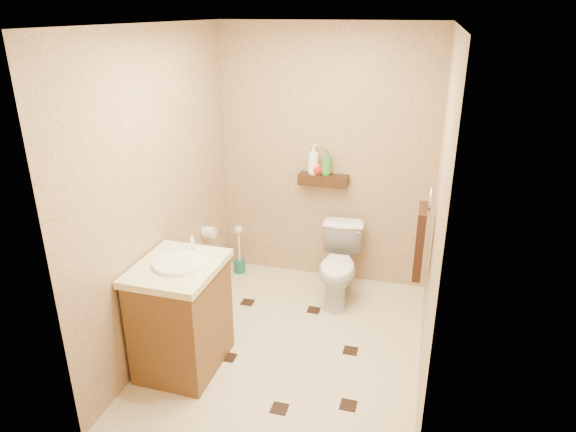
% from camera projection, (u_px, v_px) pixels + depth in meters
% --- Properties ---
extents(ground, '(2.50, 2.50, 0.00)m').
position_uv_depth(ground, '(290.00, 346.00, 4.07)').
color(ground, beige).
rests_on(ground, ground).
extents(wall_back, '(2.00, 0.04, 2.40)m').
position_uv_depth(wall_back, '(326.00, 159.00, 4.73)').
color(wall_back, tan).
rests_on(wall_back, ground).
extents(wall_front, '(2.00, 0.04, 2.40)m').
position_uv_depth(wall_front, '(222.00, 293.00, 2.50)').
color(wall_front, tan).
rests_on(wall_front, ground).
extents(wall_left, '(0.04, 2.50, 2.40)m').
position_uv_depth(wall_left, '(162.00, 193.00, 3.86)').
color(wall_left, tan).
rests_on(wall_left, ground).
extents(wall_right, '(0.04, 2.50, 2.40)m').
position_uv_depth(wall_right, '(437.00, 220.00, 3.37)').
color(wall_right, tan).
rests_on(wall_right, ground).
extents(ceiling, '(2.00, 2.50, 0.02)m').
position_uv_depth(ceiling, '(290.00, 24.00, 3.17)').
color(ceiling, silver).
rests_on(ceiling, wall_back).
extents(wall_shelf, '(0.46, 0.14, 0.10)m').
position_uv_depth(wall_shelf, '(323.00, 180.00, 4.73)').
color(wall_shelf, '#37200F').
rests_on(wall_shelf, wall_back).
extents(floor_accents, '(1.21, 1.35, 0.01)m').
position_uv_depth(floor_accents, '(293.00, 351.00, 4.01)').
color(floor_accents, black).
rests_on(floor_accents, ground).
extents(toilet, '(0.42, 0.68, 0.67)m').
position_uv_depth(toilet, '(339.00, 266.00, 4.62)').
color(toilet, white).
rests_on(toilet, ground).
extents(vanity, '(0.58, 0.69, 0.97)m').
position_uv_depth(vanity, '(182.00, 315.00, 3.71)').
color(vanity, brown).
rests_on(vanity, ground).
extents(toilet_brush, '(0.12, 0.12, 0.51)m').
position_uv_depth(toilet_brush, '(239.00, 256.00, 5.16)').
color(toilet_brush, '#175E52').
rests_on(toilet_brush, ground).
extents(towel_ring, '(0.12, 0.30, 0.76)m').
position_uv_depth(towel_ring, '(421.00, 238.00, 3.71)').
color(towel_ring, silver).
rests_on(towel_ring, wall_right).
extents(toilet_paper, '(0.12, 0.11, 0.12)m').
position_uv_depth(toilet_paper, '(209.00, 232.00, 4.65)').
color(toilet_paper, silver).
rests_on(toilet_paper, wall_left).
extents(bottle_a, '(0.14, 0.14, 0.28)m').
position_uv_depth(bottle_a, '(313.00, 159.00, 4.68)').
color(bottle_a, white).
rests_on(bottle_a, wall_shelf).
extents(bottle_b, '(0.09, 0.09, 0.14)m').
position_uv_depth(bottle_b, '(316.00, 167.00, 4.70)').
color(bottle_b, yellow).
rests_on(bottle_b, wall_shelf).
extents(bottle_c, '(0.16, 0.16, 0.14)m').
position_uv_depth(bottle_c, '(317.00, 167.00, 4.70)').
color(bottle_c, red).
rests_on(bottle_c, wall_shelf).
extents(bottle_d, '(0.13, 0.13, 0.24)m').
position_uv_depth(bottle_d, '(326.00, 162.00, 4.66)').
color(bottle_d, '#37882D').
rests_on(bottle_d, wall_shelf).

